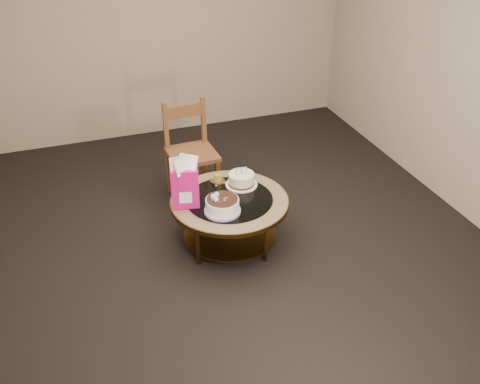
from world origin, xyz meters
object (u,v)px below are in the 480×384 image
object	(u,v)px
dining_chair	(191,151)
coffee_table	(230,207)
cream_cake	(241,180)
gift_bag	(185,182)
decorated_cake	(222,206)

from	to	relation	value
dining_chair	coffee_table	bearing A→B (deg)	-86.36
cream_cake	gift_bag	distance (m)	0.59
cream_cake	dining_chair	world-z (taller)	dining_chair
coffee_table	gift_bag	world-z (taller)	gift_bag
coffee_table	dining_chair	distance (m)	0.91
decorated_cake	cream_cake	size ratio (longest dim) A/B	1.06
cream_cake	dining_chair	distance (m)	0.76
gift_bag	dining_chair	bearing A→B (deg)	85.28
dining_chair	decorated_cake	bearing A→B (deg)	-93.80
gift_bag	decorated_cake	bearing A→B (deg)	-24.83
coffee_table	dining_chair	world-z (taller)	dining_chair
decorated_cake	gift_bag	bearing A→B (deg)	142.47
decorated_cake	cream_cake	xyz separation A→B (m)	(0.29, 0.35, -0.00)
cream_cake	coffee_table	bearing A→B (deg)	-124.73
coffee_table	dining_chair	bearing A→B (deg)	96.42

